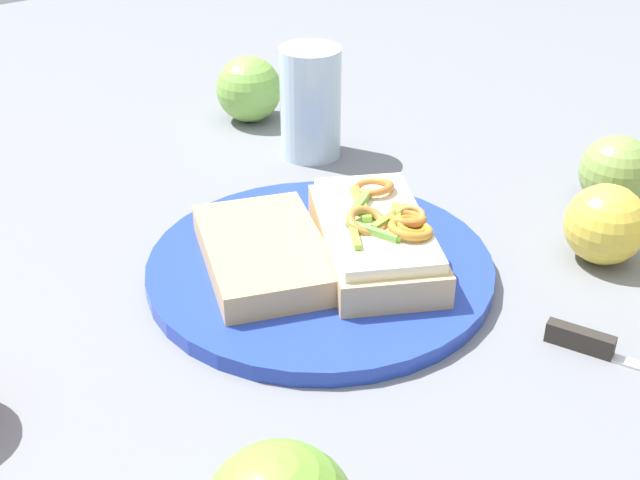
# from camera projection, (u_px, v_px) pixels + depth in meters

# --- Properties ---
(ground_plane) EXTENTS (2.00, 2.00, 0.00)m
(ground_plane) POSITION_uv_depth(u_px,v_px,m) (320.00, 274.00, 0.71)
(ground_plane) COLOR slate
(ground_plane) RESTS_ON ground
(plate) EXTENTS (0.29, 0.29, 0.01)m
(plate) POSITION_uv_depth(u_px,v_px,m) (320.00, 267.00, 0.71)
(plate) COLOR #243FB5
(plate) RESTS_ON ground_plane
(sandwich) EXTENTS (0.19, 0.16, 0.05)m
(sandwich) POSITION_uv_depth(u_px,v_px,m) (376.00, 235.00, 0.70)
(sandwich) COLOR tan
(sandwich) RESTS_ON plate
(bread_slice_side) EXTENTS (0.17, 0.14, 0.02)m
(bread_slice_side) POSITION_uv_depth(u_px,v_px,m) (264.00, 253.00, 0.69)
(bread_slice_side) COLOR tan
(bread_slice_side) RESTS_ON plate
(apple_1) EXTENTS (0.11, 0.11, 0.08)m
(apple_1) POSITION_uv_depth(u_px,v_px,m) (249.00, 89.00, 0.98)
(apple_1) COLOR #7EB449
(apple_1) RESTS_ON ground_plane
(apple_3) EXTENTS (0.07, 0.07, 0.07)m
(apple_3) POSITION_uv_depth(u_px,v_px,m) (616.00, 172.00, 0.80)
(apple_3) COLOR #81A34C
(apple_3) RESTS_ON ground_plane
(apple_4) EXTENTS (0.10, 0.10, 0.07)m
(apple_4) POSITION_uv_depth(u_px,v_px,m) (605.00, 224.00, 0.71)
(apple_4) COLOR gold
(apple_4) RESTS_ON ground_plane
(drinking_glass) EXTENTS (0.07, 0.07, 0.12)m
(drinking_glass) POSITION_uv_depth(u_px,v_px,m) (311.00, 103.00, 0.89)
(drinking_glass) COLOR silver
(drinking_glass) RESTS_ON ground_plane
(knife) EXTENTS (0.11, 0.05, 0.02)m
(knife) POSITION_uv_depth(u_px,v_px,m) (596.00, 346.00, 0.62)
(knife) COLOR silver
(knife) RESTS_ON ground_plane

